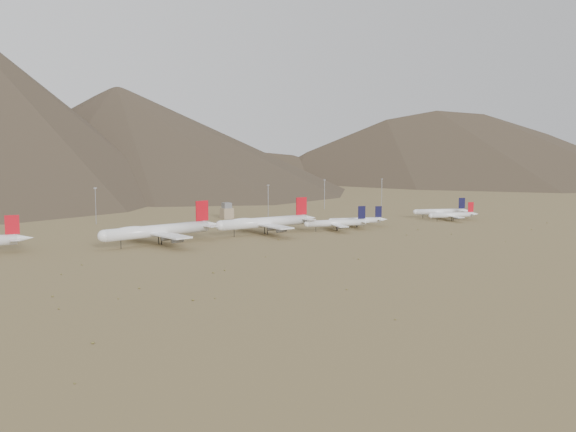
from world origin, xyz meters
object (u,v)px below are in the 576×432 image
narrowbody_b (357,220)px  widebody_centre (158,231)px  widebody_east (265,222)px  narrowbody_a (338,223)px  control_tower (227,212)px

narrowbody_b → widebody_centre: bearing=-158.7°
widebody_centre → widebody_east: bearing=-5.0°
widebody_east → narrowbody_a: size_ratio=1.58×
narrowbody_b → control_tower: (-54.12, 91.19, 0.81)m
widebody_centre → narrowbody_a: 119.80m
widebody_centre → narrowbody_a: size_ratio=1.65×
widebody_centre → control_tower: (87.72, 97.52, -2.55)m
widebody_east → narrowbody_a: 49.53m
widebody_east → widebody_centre: bearing=-177.1°
widebody_east → control_tower: (16.54, 90.20, -2.17)m
widebody_centre → narrowbody_b: size_ratio=1.88×
widebody_centre → narrowbody_b: (141.85, 6.33, -3.36)m
widebody_centre → control_tower: 131.20m
widebody_centre → widebody_east: size_ratio=1.04×
narrowbody_a → narrowbody_b: bearing=34.8°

